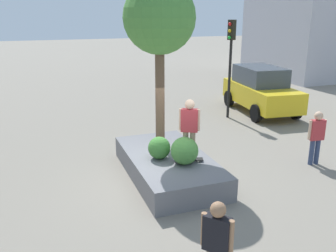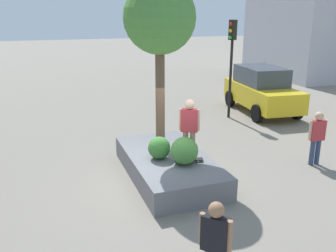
{
  "view_description": "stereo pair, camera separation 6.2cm",
  "coord_description": "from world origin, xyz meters",
  "px_view_note": "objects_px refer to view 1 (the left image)",
  "views": [
    {
      "loc": [
        9.11,
        -3.14,
        4.64
      ],
      "look_at": [
        -0.31,
        0.27,
        1.54
      ],
      "focal_mm": 39.38,
      "sensor_mm": 36.0,
      "label": 1
    },
    {
      "loc": [
        9.13,
        -3.08,
        4.64
      ],
      "look_at": [
        -0.31,
        0.27,
        1.54
      ],
      "focal_mm": 39.38,
      "sensor_mm": 36.0,
      "label": 2
    }
  ],
  "objects_px": {
    "skateboard": "(189,159)",
    "taxi_cab": "(261,89)",
    "plaza_tree": "(159,20)",
    "skateboarder": "(189,125)",
    "planter_ledge": "(168,166)",
    "pedestrian_crossing": "(316,134)",
    "traffic_light_median": "(231,52)",
    "bystander_watching": "(217,241)"
  },
  "relations": [
    {
      "from": "bystander_watching",
      "to": "plaza_tree",
      "type": "bearing_deg",
      "value": 170.83
    },
    {
      "from": "planter_ledge",
      "to": "pedestrian_crossing",
      "type": "distance_m",
      "value": 4.77
    },
    {
      "from": "plaza_tree",
      "to": "skateboard",
      "type": "relative_size",
      "value": 5.93
    },
    {
      "from": "planter_ledge",
      "to": "taxi_cab",
      "type": "xyz_separation_m",
      "value": [
        -5.41,
        6.68,
        0.78
      ]
    },
    {
      "from": "taxi_cab",
      "to": "traffic_light_median",
      "type": "relative_size",
      "value": 1.12
    },
    {
      "from": "planter_ledge",
      "to": "skateboard",
      "type": "xyz_separation_m",
      "value": [
        0.62,
        0.4,
        0.38
      ]
    },
    {
      "from": "plaza_tree",
      "to": "pedestrian_crossing",
      "type": "bearing_deg",
      "value": 70.52
    },
    {
      "from": "plaza_tree",
      "to": "taxi_cab",
      "type": "height_order",
      "value": "plaza_tree"
    },
    {
      "from": "taxi_cab",
      "to": "skateboard",
      "type": "bearing_deg",
      "value": -46.22
    },
    {
      "from": "plaza_tree",
      "to": "pedestrian_crossing",
      "type": "relative_size",
      "value": 2.82
    },
    {
      "from": "skateboarder",
      "to": "skateboard",
      "type": "bearing_deg",
      "value": 0.0
    },
    {
      "from": "taxi_cab",
      "to": "planter_ledge",
      "type": "bearing_deg",
      "value": -51.03
    },
    {
      "from": "skateboard",
      "to": "traffic_light_median",
      "type": "height_order",
      "value": "traffic_light_median"
    },
    {
      "from": "plaza_tree",
      "to": "taxi_cab",
      "type": "distance_m",
      "value": 8.69
    },
    {
      "from": "planter_ledge",
      "to": "taxi_cab",
      "type": "relative_size",
      "value": 0.88
    },
    {
      "from": "plaza_tree",
      "to": "skateboard",
      "type": "height_order",
      "value": "plaza_tree"
    },
    {
      "from": "taxi_cab",
      "to": "bystander_watching",
      "type": "xyz_separation_m",
      "value": [
        10.13,
        -7.53,
        -0.11
      ]
    },
    {
      "from": "taxi_cab",
      "to": "bystander_watching",
      "type": "relative_size",
      "value": 2.82
    },
    {
      "from": "skateboard",
      "to": "pedestrian_crossing",
      "type": "relative_size",
      "value": 0.48
    },
    {
      "from": "skateboard",
      "to": "bystander_watching",
      "type": "bearing_deg",
      "value": -16.82
    },
    {
      "from": "pedestrian_crossing",
      "to": "taxi_cab",
      "type": "bearing_deg",
      "value": 161.83
    },
    {
      "from": "skateboarder",
      "to": "taxi_cab",
      "type": "relative_size",
      "value": 0.35
    },
    {
      "from": "skateboard",
      "to": "taxi_cab",
      "type": "distance_m",
      "value": 8.72
    },
    {
      "from": "skateboard",
      "to": "taxi_cab",
      "type": "relative_size",
      "value": 0.17
    },
    {
      "from": "plaza_tree",
      "to": "traffic_light_median",
      "type": "height_order",
      "value": "plaza_tree"
    },
    {
      "from": "taxi_cab",
      "to": "pedestrian_crossing",
      "type": "xyz_separation_m",
      "value": [
        6.16,
        -2.02,
        -0.1
      ]
    },
    {
      "from": "planter_ledge",
      "to": "plaza_tree",
      "type": "xyz_separation_m",
      "value": [
        -0.88,
        0.06,
        4.12
      ]
    },
    {
      "from": "skateboard",
      "to": "taxi_cab",
      "type": "xyz_separation_m",
      "value": [
        -6.02,
        6.29,
        0.4
      ]
    },
    {
      "from": "planter_ledge",
      "to": "skateboard",
      "type": "distance_m",
      "value": 0.83
    },
    {
      "from": "traffic_light_median",
      "to": "bystander_watching",
      "type": "bearing_deg",
      "value": -29.8
    },
    {
      "from": "planter_ledge",
      "to": "traffic_light_median",
      "type": "height_order",
      "value": "traffic_light_median"
    },
    {
      "from": "planter_ledge",
      "to": "skateboarder",
      "type": "xyz_separation_m",
      "value": [
        0.62,
        0.4,
        1.38
      ]
    },
    {
      "from": "plaza_tree",
      "to": "bystander_watching",
      "type": "height_order",
      "value": "plaza_tree"
    },
    {
      "from": "planter_ledge",
      "to": "pedestrian_crossing",
      "type": "height_order",
      "value": "pedestrian_crossing"
    },
    {
      "from": "plaza_tree",
      "to": "skateboarder",
      "type": "relative_size",
      "value": 2.87
    },
    {
      "from": "planter_ledge",
      "to": "taxi_cab",
      "type": "distance_m",
      "value": 8.63
    },
    {
      "from": "planter_ledge",
      "to": "traffic_light_median",
      "type": "distance_m",
      "value": 7.43
    },
    {
      "from": "pedestrian_crossing",
      "to": "skateboard",
      "type": "bearing_deg",
      "value": -91.79
    },
    {
      "from": "taxi_cab",
      "to": "traffic_light_median",
      "type": "height_order",
      "value": "traffic_light_median"
    },
    {
      "from": "planter_ledge",
      "to": "plaza_tree",
      "type": "height_order",
      "value": "plaza_tree"
    },
    {
      "from": "traffic_light_median",
      "to": "bystander_watching",
      "type": "xyz_separation_m",
      "value": [
        9.78,
        -5.6,
        -1.98
      ]
    },
    {
      "from": "planter_ledge",
      "to": "pedestrian_crossing",
      "type": "xyz_separation_m",
      "value": [
        0.75,
        4.66,
        0.68
      ]
    }
  ]
}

